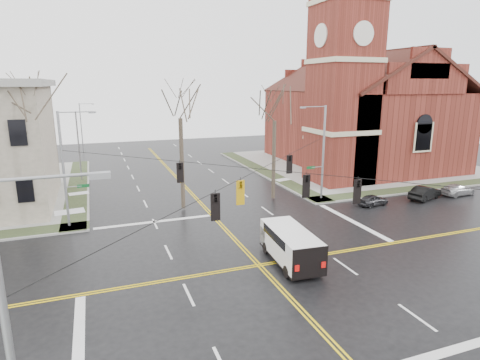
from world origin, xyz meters
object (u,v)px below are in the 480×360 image
object	(u,v)px
signal_pole_nw	(66,166)
tree_nw_near	(180,112)
parked_car_a	(373,200)
parked_car_b	(425,193)
cargo_van	(289,243)
streetlight_north_a	(80,143)
streetlight_north_b	(82,126)
tree_ne	(275,115)
church	(357,104)
signal_pole_sw	(17,344)
tree_nw_far	(31,109)
signal_pole_ne	(322,150)
parked_car_c	(458,190)

from	to	relation	value
signal_pole_nw	tree_nw_near	distance (m)	10.19
parked_car_a	parked_car_b	bearing A→B (deg)	-99.27
cargo_van	parked_car_b	size ratio (longest dim) A/B	1.43
tree_nw_near	streetlight_north_a	bearing A→B (deg)	119.90
streetlight_north_b	tree_ne	xyz separation A→B (m)	(17.69, -34.88, 3.74)
church	signal_pole_nw	world-z (taller)	church
church	tree_ne	xyz separation A→B (m)	(-17.73, -11.66, -0.22)
streetlight_north_b	tree_nw_near	bearing A→B (deg)	-76.12
signal_pole_sw	parked_car_b	world-z (taller)	signal_pole_sw
parked_car_b	tree_nw_far	distance (m)	35.99
streetlight_north_b	cargo_van	bearing A→B (deg)	-75.25
parked_car_b	signal_pole_ne	bearing A→B (deg)	51.56
parked_car_c	parked_car_b	bearing A→B (deg)	86.94
streetlight_north_a	tree_nw_far	world-z (taller)	tree_nw_far
streetlight_north_b	tree_nw_far	size ratio (longest dim) A/B	0.63
signal_pole_ne	parked_car_c	xyz separation A→B (m)	(14.12, -3.45, -4.39)
parked_car_a	parked_car_c	world-z (taller)	parked_car_c
cargo_van	tree_nw_near	xyz separation A→B (m)	(-4.00, 13.04, 7.49)
streetlight_north_a	cargo_van	world-z (taller)	streetlight_north_a
tree_nw_near	signal_pole_ne	bearing A→B (deg)	-6.12
cargo_van	tree_ne	xyz separation A→B (m)	(5.02, 13.23, 6.94)
parked_car_c	tree_nw_near	bearing A→B (deg)	76.01
church	parked_car_b	distance (m)	18.86
parked_car_a	parked_car_c	xyz separation A→B (m)	(10.47, -0.03, 0.03)
streetlight_north_b	parked_car_a	bearing A→B (deg)	-57.30
signal_pole_nw	tree_ne	world-z (taller)	tree_ne
cargo_van	signal_pole_sw	bearing A→B (deg)	-135.36
signal_pole_ne	tree_nw_near	size ratio (longest dim) A/B	0.74
parked_car_a	tree_nw_near	bearing A→B (deg)	65.64
signal_pole_ne	parked_car_a	size ratio (longest dim) A/B	2.90
signal_pole_nw	streetlight_north_b	bearing A→B (deg)	88.95
signal_pole_nw	cargo_van	bearing A→B (deg)	-41.04
parked_car_b	streetlight_north_b	bearing A→B (deg)	19.77
church	streetlight_north_a	size ratio (longest dim) A/B	3.44
parked_car_b	tree_ne	xyz separation A→B (m)	(-14.07, 5.14, 7.54)
signal_pole_nw	parked_car_c	size ratio (longest dim) A/B	2.32
church	tree_nw_near	bearing A→B (deg)	-156.10
parked_car_c	cargo_van	bearing A→B (deg)	105.30
church	tree_nw_far	size ratio (longest dim) A/B	2.15
signal_pole_sw	church	bearing A→B (deg)	45.16
signal_pole_ne	streetlight_north_a	world-z (taller)	signal_pole_ne
parked_car_a	parked_car_b	distance (m)	6.13
cargo_van	parked_car_a	xyz separation A→B (m)	(12.96, 8.19, -0.75)
streetlight_north_b	parked_car_b	xyz separation A→B (m)	(31.76, -40.02, -3.80)
signal_pole_ne	tree_nw_far	world-z (taller)	tree_nw_far
streetlight_north_b	tree_nw_far	world-z (taller)	tree_nw_far
signal_pole_ne	signal_pole_sw	world-z (taller)	same
streetlight_north_a	parked_car_a	world-z (taller)	streetlight_north_a
parked_car_b	signal_pole_nw	bearing A→B (deg)	65.14
signal_pole_nw	parked_car_a	xyz separation A→B (m)	(26.30, -3.42, -4.42)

